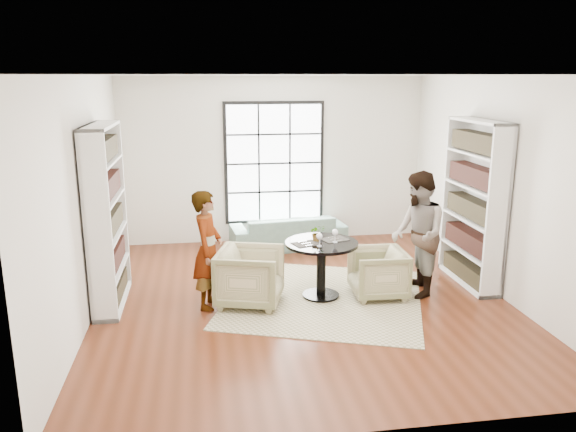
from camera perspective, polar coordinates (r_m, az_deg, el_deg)
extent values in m
plane|color=#572614|center=(7.81, 1.49, -8.48)|extent=(6.00, 6.00, 0.00)
plane|color=silver|center=(10.29, -1.44, 5.70)|extent=(5.50, 0.00, 5.50)
plane|color=silver|center=(7.39, -19.91, 1.57)|extent=(0.00, 6.00, 6.00)
plane|color=silver|center=(8.30, 20.61, 2.80)|extent=(0.00, 6.00, 6.00)
plane|color=silver|center=(4.55, 8.36, -5.24)|extent=(5.50, 0.00, 5.50)
plane|color=white|center=(7.21, 1.64, 14.12)|extent=(6.00, 6.00, 0.00)
cube|color=black|center=(10.27, -1.42, 5.41)|extent=(1.82, 0.06, 2.22)
cube|color=white|center=(10.23, -1.39, 5.38)|extent=(1.70, 0.02, 2.10)
cube|color=tan|center=(7.87, 3.67, -8.28)|extent=(3.33, 3.33, 0.01)
cylinder|color=black|center=(7.91, 3.35, -8.05)|extent=(0.51, 0.51, 0.04)
cylinder|color=black|center=(7.78, 3.39, -5.54)|extent=(0.13, 0.13, 0.71)
cylinder|color=black|center=(7.66, 3.43, -2.80)|extent=(1.00, 1.00, 0.04)
imported|color=slate|center=(10.03, 0.00, -1.56)|extent=(2.08, 0.99, 0.59)
imported|color=tan|center=(7.55, -3.85, -6.16)|extent=(1.04, 1.03, 0.77)
imported|color=tan|center=(7.91, 9.12, -5.75)|extent=(0.77, 0.75, 0.68)
imported|color=gray|center=(7.40, -8.15, -3.42)|extent=(0.50, 0.65, 1.57)
imported|color=gray|center=(7.93, 13.06, -1.83)|extent=(0.74, 0.91, 1.74)
cube|color=black|center=(7.55, 1.84, -2.84)|extent=(0.41, 0.36, 0.01)
cube|color=black|center=(7.77, 4.75, -2.38)|extent=(0.41, 0.36, 0.01)
cylinder|color=silver|center=(7.46, 3.20, -3.05)|extent=(0.06, 0.06, 0.01)
cylinder|color=silver|center=(7.45, 3.21, -2.67)|extent=(0.01, 0.01, 0.10)
sphere|color=maroon|center=(7.43, 3.22, -2.09)|extent=(0.08, 0.08, 0.08)
ellipsoid|color=white|center=(7.43, 3.22, -2.09)|extent=(0.08, 0.08, 0.09)
cylinder|color=silver|center=(7.64, 4.79, -2.66)|extent=(0.07, 0.07, 0.01)
cylinder|color=silver|center=(7.63, 4.80, -2.27)|extent=(0.01, 0.01, 0.11)
sphere|color=maroon|center=(7.61, 4.81, -1.68)|extent=(0.08, 0.08, 0.08)
ellipsoid|color=white|center=(7.61, 4.81, -1.68)|extent=(0.09, 0.09, 0.09)
imported|color=gray|center=(7.67, 2.99, -1.72)|extent=(0.22, 0.20, 0.23)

